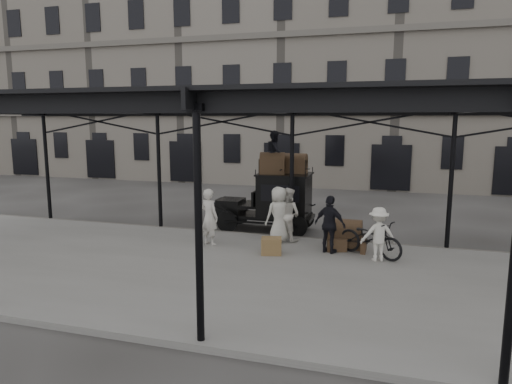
# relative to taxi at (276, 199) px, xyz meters

# --- Properties ---
(ground) EXTENTS (120.00, 120.00, 0.00)m
(ground) POSITION_rel_taxi_xyz_m (0.82, -3.14, -1.20)
(ground) COLOR #383533
(ground) RESTS_ON ground
(platform) EXTENTS (28.00, 8.00, 0.15)m
(platform) POSITION_rel_taxi_xyz_m (0.82, -5.14, -1.13)
(platform) COLOR slate
(platform) RESTS_ON ground
(canopy) EXTENTS (22.50, 9.00, 4.74)m
(canopy) POSITION_rel_taxi_xyz_m (0.82, -4.86, 3.39)
(canopy) COLOR black
(canopy) RESTS_ON ground
(building_frontage) EXTENTS (64.00, 8.00, 14.00)m
(building_frontage) POSITION_rel_taxi_xyz_m (0.82, 14.86, 5.80)
(building_frontage) COLOR slate
(building_frontage) RESTS_ON ground
(taxi) EXTENTS (3.65, 1.55, 2.18)m
(taxi) POSITION_rel_taxi_xyz_m (0.00, 0.00, 0.00)
(taxi) COLOR black
(taxi) RESTS_ON ground
(porter_left) EXTENTS (0.78, 0.66, 1.82)m
(porter_left) POSITION_rel_taxi_xyz_m (-1.45, -2.95, -0.14)
(porter_left) COLOR beige
(porter_left) RESTS_ON platform
(porter_midleft) EXTENTS (1.07, 0.98, 1.77)m
(porter_midleft) POSITION_rel_taxi_xyz_m (0.83, -1.69, -0.17)
(porter_midleft) COLOR beige
(porter_midleft) RESTS_ON platform
(porter_centre) EXTENTS (1.05, 1.04, 1.83)m
(porter_centre) POSITION_rel_taxi_xyz_m (0.58, -1.95, -0.14)
(porter_centre) COLOR beige
(porter_centre) RESTS_ON platform
(porter_official) EXTENTS (1.11, 0.80, 1.75)m
(porter_official) POSITION_rel_taxi_xyz_m (2.36, -2.76, -0.18)
(porter_official) COLOR black
(porter_official) RESTS_ON platform
(porter_right) EXTENTS (1.14, 0.88, 1.55)m
(porter_right) POSITION_rel_taxi_xyz_m (3.77, -3.13, -0.28)
(porter_right) COLOR silver
(porter_right) RESTS_ON platform
(bicycle) EXTENTS (2.16, 1.60, 1.08)m
(bicycle) POSITION_rel_taxi_xyz_m (3.54, -2.76, -0.51)
(bicycle) COLOR black
(bicycle) RESTS_ON platform
(porter_roof) EXTENTS (0.73, 0.86, 1.56)m
(porter_roof) POSITION_rel_taxi_xyz_m (-0.03, -0.10, 1.76)
(porter_roof) COLOR black
(porter_roof) RESTS_ON taxi
(steamer_trunk_roof_near) EXTENTS (0.97, 0.69, 0.65)m
(steamer_trunk_roof_near) POSITION_rel_taxi_xyz_m (-0.08, -0.25, 1.30)
(steamer_trunk_roof_near) COLOR #4C3223
(steamer_trunk_roof_near) RESTS_ON taxi
(steamer_trunk_roof_far) EXTENTS (0.85, 0.55, 0.61)m
(steamer_trunk_roof_far) POSITION_rel_taxi_xyz_m (0.67, 0.20, 1.28)
(steamer_trunk_roof_far) COLOR #4C3223
(steamer_trunk_roof_far) RESTS_ON taxi
(steamer_trunk_platform) EXTENTS (1.04, 0.65, 0.76)m
(steamer_trunk_platform) POSITION_rel_taxi_xyz_m (2.74, -2.04, -0.68)
(steamer_trunk_platform) COLOR #4C3223
(steamer_trunk_platform) RESTS_ON platform
(wicker_hamper) EXTENTS (0.69, 0.57, 0.50)m
(wicker_hamper) POSITION_rel_taxi_xyz_m (0.71, -3.39, -0.80)
(wicker_hamper) COLOR olive
(wicker_hamper) RESTS_ON platform
(suitcase_upright) EXTENTS (0.16, 0.60, 0.45)m
(suitcase_upright) POSITION_rel_taxi_xyz_m (3.34, -2.38, -0.83)
(suitcase_upright) COLOR #4C3223
(suitcase_upright) RESTS_ON platform
(suitcase_flat) EXTENTS (0.62, 0.33, 0.40)m
(suitcase_flat) POSITION_rel_taxi_xyz_m (2.56, -2.60, -0.85)
(suitcase_flat) COLOR #4C3223
(suitcase_flat) RESTS_ON platform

